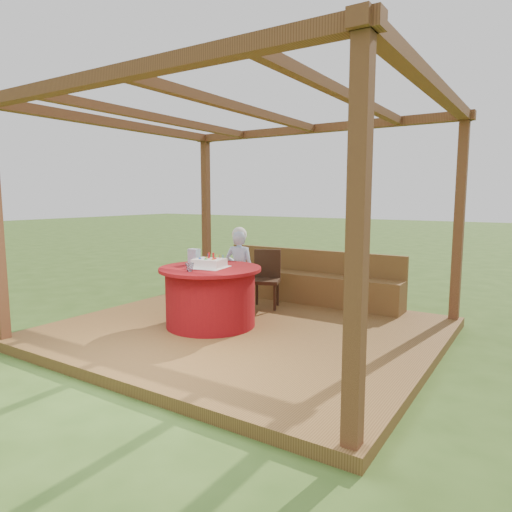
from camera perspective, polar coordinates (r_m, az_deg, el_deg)
The scene contains 10 objects.
ground at distance 5.85m, azimuth -1.35°, elevation -10.04°, with size 60.00×60.00×0.00m, color #31501A.
deck at distance 5.83m, azimuth -1.35°, elevation -9.48°, with size 4.50×4.00×0.12m, color brown.
pergola at distance 5.61m, azimuth -1.43°, elevation 14.11°, with size 4.50×4.00×2.72m.
bench at distance 7.19m, azimuth 6.36°, elevation -3.58°, with size 3.00×0.42×0.80m.
table at distance 5.83m, azimuth -5.70°, elevation -5.01°, with size 1.29×1.29×0.75m.
chair at distance 6.79m, azimuth 1.30°, elevation -2.52°, with size 0.52×0.52×0.85m.
elderly_woman at distance 6.53m, azimuth -2.08°, elevation -1.56°, with size 0.48×0.37×1.21m.
birthday_cake at distance 5.74m, azimuth -5.86°, elevation -0.89°, with size 0.48×0.48×0.19m.
gift_bag at distance 6.01m, azimuth -7.74°, elevation -0.09°, with size 0.14×0.09×0.21m, color #D88BC1.
drinking_glass at distance 5.48m, azimuth -8.30°, elevation -1.39°, with size 0.11×0.11×0.10m, color white.
Camera 1 is at (3.13, -4.61, 1.76)m, focal length 32.00 mm.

